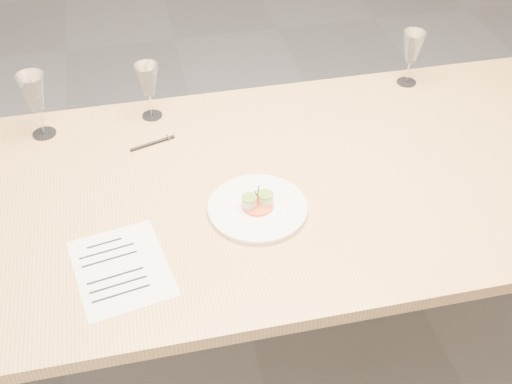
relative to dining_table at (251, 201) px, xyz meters
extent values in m
plane|color=slate|center=(0.00, 0.00, -0.68)|extent=(7.00, 7.00, 0.00)
cube|color=tan|center=(0.00, 0.00, 0.05)|extent=(2.40, 1.00, 0.04)
cylinder|color=tan|center=(1.10, 0.40, -0.33)|extent=(0.07, 0.07, 0.71)
cylinder|color=white|center=(-0.01, -0.11, 0.07)|extent=(0.27, 0.27, 0.01)
cylinder|color=white|center=(-0.01, -0.11, 0.08)|extent=(0.27, 0.27, 0.01)
cylinder|color=orange|center=(-0.01, -0.11, 0.09)|extent=(0.09, 0.09, 0.01)
cylinder|color=beige|center=(-0.03, -0.11, 0.10)|extent=(0.04, 0.04, 0.02)
cylinder|color=beige|center=(0.02, -0.11, 0.10)|extent=(0.04, 0.04, 0.02)
cylinder|color=#7EA42D|center=(-0.03, -0.11, 0.12)|extent=(0.04, 0.04, 0.01)
cylinder|color=#7EA42D|center=(0.02, -0.11, 0.12)|extent=(0.04, 0.04, 0.01)
cylinder|color=tan|center=(0.05, -0.16, 0.08)|extent=(0.04, 0.04, 0.00)
cube|color=white|center=(-0.38, -0.25, 0.07)|extent=(0.27, 0.32, 0.00)
cube|color=black|center=(-0.42, -0.15, 0.07)|extent=(0.09, 0.02, 0.00)
cube|color=black|center=(-0.42, -0.18, 0.07)|extent=(0.14, 0.03, 0.00)
cube|color=black|center=(-0.41, -0.21, 0.07)|extent=(0.14, 0.03, 0.00)
cube|color=black|center=(-0.40, -0.27, 0.07)|extent=(0.14, 0.03, 0.00)
cube|color=black|center=(-0.39, -0.30, 0.07)|extent=(0.14, 0.03, 0.00)
cube|color=black|center=(-0.39, -0.33, 0.07)|extent=(0.14, 0.03, 0.00)
cylinder|color=black|center=(-0.26, 0.25, 0.07)|extent=(0.14, 0.05, 0.01)
cube|color=silver|center=(-0.21, 0.26, 0.08)|extent=(0.01, 0.03, 0.00)
cylinder|color=white|center=(-0.59, 0.38, 0.07)|extent=(0.07, 0.07, 0.00)
cylinder|color=white|center=(-0.59, 0.38, 0.12)|extent=(0.01, 0.01, 0.09)
cone|color=white|center=(-0.59, 0.38, 0.22)|extent=(0.09, 0.09, 0.12)
cylinder|color=white|center=(-0.24, 0.40, 0.07)|extent=(0.07, 0.07, 0.00)
cylinder|color=white|center=(-0.24, 0.40, 0.11)|extent=(0.01, 0.01, 0.08)
cone|color=white|center=(-0.24, 0.40, 0.20)|extent=(0.08, 0.08, 0.10)
cylinder|color=white|center=(0.65, 0.42, 0.07)|extent=(0.07, 0.07, 0.00)
cylinder|color=white|center=(0.65, 0.42, 0.11)|extent=(0.01, 0.01, 0.08)
cone|color=white|center=(0.65, 0.42, 0.21)|extent=(0.08, 0.08, 0.11)
camera|label=1|loc=(-0.29, -1.37, 1.26)|focal=45.00mm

